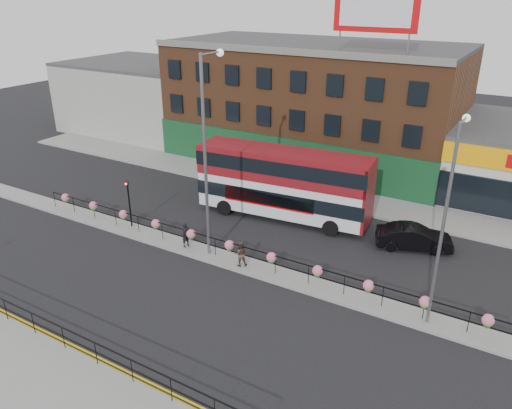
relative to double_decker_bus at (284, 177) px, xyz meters
The scene contains 18 objects.
ground 7.59m from the double_decker_bus, 88.63° to the right, with size 120.00×120.00×0.00m, color black.
south_pavement 19.21m from the double_decker_bus, 89.50° to the right, with size 60.00×4.00×0.15m, color gray.
north_pavement 5.77m from the double_decker_bus, 88.09° to the left, with size 60.00×4.00×0.15m, color gray.
median 7.56m from the double_decker_bus, 88.63° to the right, with size 60.00×1.60×0.15m, color gray.
yellow_line_inner 16.95m from the double_decker_bus, 89.43° to the right, with size 60.00×0.10×0.01m, color gold.
yellow_line_outer 17.13m from the double_decker_bus, 89.43° to the right, with size 60.00×0.10×0.01m, color gold.
brick_building 13.70m from the double_decker_bus, 106.47° to the left, with size 25.00×12.21×10.30m.
warehouse_west 27.38m from the double_decker_bus, 151.63° to the left, with size 15.50×12.00×7.30m.
billboard 13.26m from the double_decker_bus, 71.55° to the left, with size 6.00×0.29×4.40m.
median_railing 7.25m from the double_decker_bus, 88.63° to the right, with size 30.04×0.56×1.23m.
south_railing 17.30m from the double_decker_bus, 96.12° to the right, with size 20.04×0.05×1.12m.
double_decker_bus is the anchor object (origin of this frame).
car 9.17m from the double_decker_bus, ahead, with size 4.77×3.02×1.49m, color black.
pedestrian_a 7.85m from the double_decker_bus, 113.31° to the right, with size 0.46×0.62×1.57m, color black.
pedestrian_b 7.58m from the double_decker_bus, 81.68° to the right, with size 0.94×0.92×1.53m, color #4B392F.
lamp_column_west 7.90m from the double_decker_bus, 101.12° to the right, with size 0.41×2.02×11.51m.
lamp_column_east 13.65m from the double_decker_bus, 31.07° to the right, with size 0.35×1.69×9.64m.
traffic_light_median 10.25m from the double_decker_bus, 139.89° to the right, with size 0.15×0.28×3.65m.
Camera 1 is at (14.11, -20.90, 14.72)m, focal length 35.00 mm.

